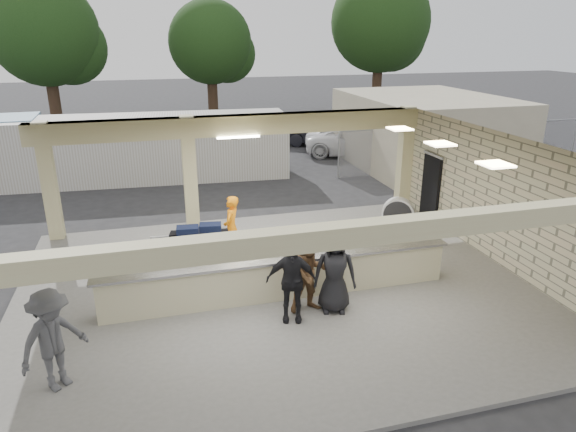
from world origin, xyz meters
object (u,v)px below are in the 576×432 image
object	(u,v)px
passenger_c	(53,340)
car_dark	(324,131)
drum_fan	(398,214)
car_white_b	(469,134)
baggage_counter	(280,277)
baggage_handler	(231,228)
passenger_a	(310,273)
car_white_a	(357,141)
container_white	(140,148)
passenger_b	(291,281)
passenger_d	(335,271)
luggage_cart	(195,249)

from	to	relation	value
passenger_c	car_dark	size ratio (longest dim) A/B	0.39
drum_fan	car_white_b	world-z (taller)	car_white_b
baggage_counter	baggage_handler	bearing A→B (deg)	107.05
drum_fan	baggage_handler	distance (m)	5.25
drum_fan	passenger_a	bearing A→B (deg)	-106.37
car_white_a	car_dark	bearing A→B (deg)	36.25
car_white_b	car_dark	bearing A→B (deg)	72.77
car_white_a	car_dark	xyz separation A→B (m)	(-0.77, 2.73, 0.08)
container_white	passenger_a	bearing A→B (deg)	-70.62
baggage_handler	passenger_c	distance (m)	5.83
baggage_counter	car_white_a	xyz separation A→B (m)	(7.41, 13.33, 0.12)
drum_fan	passenger_b	distance (m)	6.07
passenger_c	passenger_d	size ratio (longest dim) A/B	0.99
car_white_a	container_white	world-z (taller)	container_white
passenger_a	car_white_b	world-z (taller)	passenger_a
baggage_handler	container_white	size ratio (longest dim) A/B	0.14
passenger_b	car_white_b	world-z (taller)	passenger_b
baggage_handler	passenger_b	world-z (taller)	passenger_b
luggage_cart	drum_fan	bearing A→B (deg)	17.54
passenger_a	car_white_b	bearing A→B (deg)	41.07
baggage_counter	passenger_c	size ratio (longest dim) A/B	4.42
car_white_a	car_white_b	distance (m)	6.37
passenger_a	passenger_d	size ratio (longest dim) A/B	0.97
drum_fan	passenger_a	distance (m)	5.54
car_white_a	drum_fan	bearing A→B (deg)	-175.36
passenger_c	luggage_cart	bearing A→B (deg)	14.00
container_white	car_white_b	bearing A→B (deg)	9.28
passenger_b	passenger_c	distance (m)	4.58
drum_fan	passenger_b	bearing A→B (deg)	-107.83
car_white_b	baggage_counter	bearing A→B (deg)	138.35
baggage_counter	passenger_b	bearing A→B (deg)	-91.73
baggage_handler	passenger_b	xyz separation A→B (m)	(0.69, -3.40, 0.02)
passenger_b	car_white_a	bearing A→B (deg)	78.21
baggage_counter	car_white_b	bearing A→B (deg)	43.78
drum_fan	container_white	size ratio (longest dim) A/B	0.09
baggage_counter	passenger_d	size ratio (longest dim) A/B	4.38
car_dark	container_white	distance (m)	10.68
baggage_handler	car_white_a	xyz separation A→B (m)	(8.14, 10.97, -0.27)
drum_fan	car_dark	bearing A→B (deg)	110.77
car_dark	container_white	size ratio (longest dim) A/B	0.39
baggage_counter	car_white_b	distance (m)	19.09
baggage_counter	container_white	distance (m)	11.96
luggage_cart	baggage_handler	size ratio (longest dim) A/B	1.35
passenger_a	baggage_counter	bearing A→B (deg)	114.80
baggage_handler	car_white_b	world-z (taller)	baggage_handler
luggage_cart	passenger_a	world-z (taller)	passenger_a
baggage_handler	passenger_a	distance (m)	3.37
passenger_c	car_white_a	bearing A→B (deg)	12.97
luggage_cart	car_dark	world-z (taller)	car_dark
baggage_counter	container_white	bearing A→B (deg)	104.64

